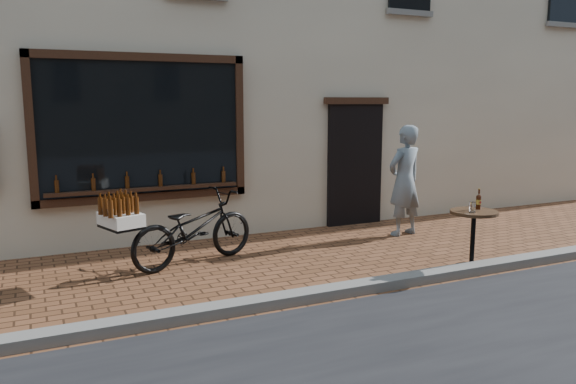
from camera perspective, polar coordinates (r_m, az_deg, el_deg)
name	(u,v)px	position (r m, az deg, el deg)	size (l,w,h in m)	color
ground	(369,297)	(6.72, 8.23, -10.53)	(90.00, 90.00, 0.00)	brown
kerb	(360,287)	(6.86, 7.32, -9.57)	(90.00, 0.25, 0.12)	slate
cargo_bicycle	(191,228)	(7.90, -9.82, -3.61)	(2.32, 1.30, 1.09)	black
bistro_table	(473,228)	(7.95, 18.32, -3.45)	(0.63, 0.63, 1.09)	black
pedestrian	(405,181)	(9.65, 11.75, 1.14)	(0.68, 0.45, 1.87)	slate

